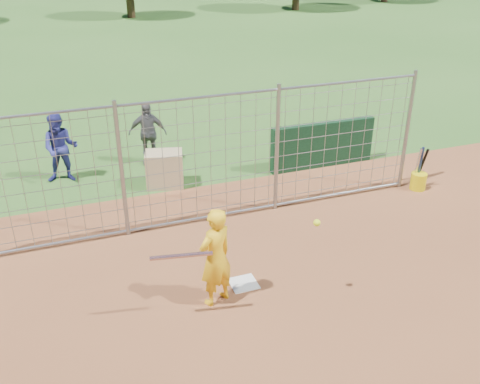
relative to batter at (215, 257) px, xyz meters
name	(u,v)px	position (x,y,z in m)	size (l,w,h in m)	color
ground	(239,277)	(0.54, 0.46, -0.81)	(100.00, 100.00, 0.00)	#2D591E
home_plate	(244,284)	(0.54, 0.26, -0.80)	(0.43, 0.43, 0.02)	silver
dugout_wall	(323,145)	(3.94, 4.06, -0.26)	(2.60, 0.20, 1.10)	#11381E
batter	(215,257)	(0.00, 0.00, 0.00)	(0.59, 0.39, 1.61)	yellow
bystander_a	(61,148)	(-1.91, 5.31, -0.01)	(0.77, 0.60, 1.59)	navy
bystander_b	(148,133)	(0.10, 5.65, -0.04)	(0.90, 0.37, 1.54)	#55555A
equipment_bin	(165,169)	(0.17, 4.27, -0.41)	(0.80, 0.55, 0.80)	tan
equipment_in_play	(215,248)	(-0.11, -0.37, 0.42)	(2.45, 0.33, 0.31)	silver
bucket_with_bats	(418,179)	(5.35, 2.22, -0.56)	(0.34, 0.36, 0.98)	yellow
backstop_fence	(203,162)	(0.54, 2.46, 0.45)	(9.08, 0.08, 2.60)	gray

